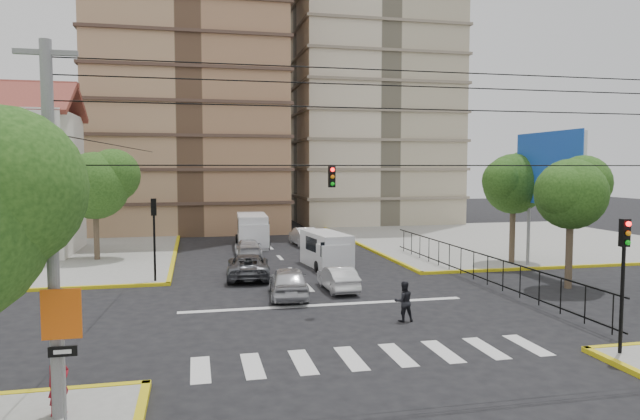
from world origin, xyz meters
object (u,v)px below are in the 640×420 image
object	(u,v)px
van_right_lane	(327,251)
pedestrian_sw_corner	(58,383)
traffic_light_se	(623,263)
district_sign	(62,326)
pedestrian_crosswalk	(404,301)
van_left_lane	(252,231)
traffic_light_nw	(154,226)
car_silver_front_left	(289,282)
car_white_front_right	(338,278)

from	to	relation	value
van_right_lane	pedestrian_sw_corner	bearing A→B (deg)	-128.03
traffic_light_se	district_sign	xyz separation A→B (m)	(-16.60, -1.44, -0.66)
pedestrian_crosswalk	van_left_lane	bearing A→B (deg)	-80.58
van_right_lane	pedestrian_sw_corner	size ratio (longest dim) A/B	3.16
traffic_light_nw	car_silver_front_left	bearing A→B (deg)	-36.45
van_right_lane	van_left_lane	size ratio (longest dim) A/B	0.88
pedestrian_sw_corner	traffic_light_nw	bearing A→B (deg)	37.79
traffic_light_nw	van_left_lane	xyz separation A→B (m)	(6.50, 13.04, -1.89)
traffic_light_se	van_left_lane	bearing A→B (deg)	107.62
car_silver_front_left	car_white_front_right	bearing A→B (deg)	-153.82
district_sign	car_white_front_right	world-z (taller)	district_sign
traffic_light_nw	district_sign	size ratio (longest dim) A/B	1.38
van_left_lane	district_sign	bearing A→B (deg)	-101.08
traffic_light_nw	pedestrian_sw_corner	xyz separation A→B (m)	(-1.22, -16.60, -2.17)
van_right_lane	car_silver_front_left	xyz separation A→B (m)	(-3.64, -7.47, -0.29)
district_sign	pedestrian_crosswalk	world-z (taller)	district_sign
pedestrian_sw_corner	car_white_front_right	bearing A→B (deg)	3.18
traffic_light_se	pedestrian_crosswalk	bearing A→B (deg)	133.20
traffic_light_se	van_right_lane	bearing A→B (deg)	106.79
traffic_light_se	van_right_lane	size ratio (longest dim) A/B	0.88
van_left_lane	pedestrian_sw_corner	distance (m)	30.63
district_sign	van_left_lane	size ratio (longest dim) A/B	0.56
car_silver_front_left	pedestrian_crosswalk	bearing A→B (deg)	132.52
pedestrian_crosswalk	van_right_lane	bearing A→B (deg)	-88.99
district_sign	pedestrian_crosswalk	size ratio (longest dim) A/B	1.97
district_sign	car_silver_front_left	world-z (taller)	district_sign
district_sign	van_left_lane	bearing A→B (deg)	75.99
district_sign	van_right_lane	distance (m)	22.69
traffic_light_se	van_left_lane	distance (m)	30.11
district_sign	car_white_front_right	distance (m)	16.79
pedestrian_crosswalk	district_sign	bearing A→B (deg)	32.34
traffic_light_se	van_left_lane	xyz separation A→B (m)	(-9.10, 28.64, -1.89)
van_right_lane	car_white_front_right	world-z (taller)	van_right_lane
pedestrian_sw_corner	van_left_lane	bearing A→B (deg)	27.39
traffic_light_nw	pedestrian_sw_corner	bearing A→B (deg)	-94.22
van_left_lane	pedestrian_crosswalk	bearing A→B (deg)	-77.75
district_sign	car_silver_front_left	xyz separation A→B (m)	(7.43, 12.29, -1.70)
car_white_front_right	pedestrian_crosswalk	size ratio (longest dim) A/B	2.31
pedestrian_sw_corner	pedestrian_crosswalk	world-z (taller)	pedestrian_sw_corner
traffic_light_se	car_silver_front_left	size ratio (longest dim) A/B	1.00
pedestrian_sw_corner	van_right_lane	bearing A→B (deg)	11.69
district_sign	pedestrian_crosswalk	bearing A→B (deg)	32.24
traffic_light_se	car_white_front_right	bearing A→B (deg)	118.75
pedestrian_crosswalk	traffic_light_se	bearing A→B (deg)	133.30
district_sign	car_silver_front_left	distance (m)	14.46
car_silver_front_left	car_white_front_right	world-z (taller)	car_silver_front_left
district_sign	pedestrian_sw_corner	distance (m)	1.59
van_left_lane	car_white_front_right	distance (m)	17.01
car_silver_front_left	pedestrian_sw_corner	xyz separation A→B (m)	(-7.66, -11.85, 0.19)
district_sign	pedestrian_sw_corner	xyz separation A→B (m)	(-0.22, 0.44, -1.51)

